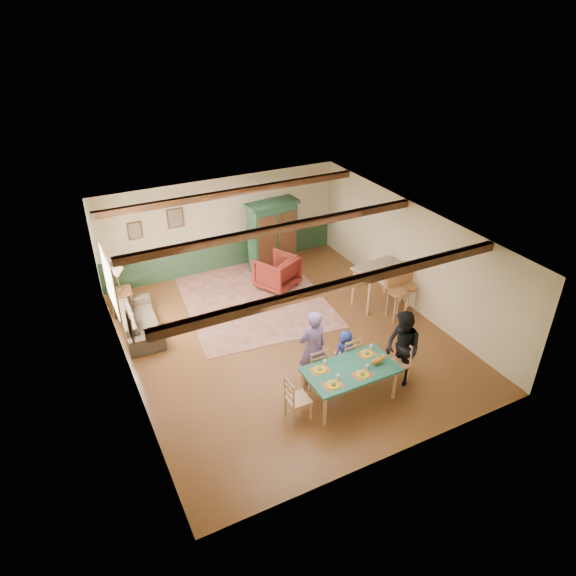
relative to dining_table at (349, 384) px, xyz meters
name	(u,v)px	position (x,y,z in m)	size (l,w,h in m)	color
floor	(286,338)	(-0.19, 2.43, -0.37)	(8.00, 8.00, 0.00)	#563118
wall_back	(222,225)	(-0.19, 6.43, 0.98)	(7.00, 0.02, 2.70)	beige
wall_left	(125,328)	(-3.69, 2.43, 0.98)	(0.02, 8.00, 2.70)	beige
wall_right	(411,256)	(3.31, 2.43, 0.98)	(0.02, 8.00, 2.70)	beige
ceiling	(285,232)	(-0.19, 2.43, 2.33)	(7.00, 8.00, 0.02)	white
wainscot_back	(224,254)	(-0.19, 6.41, 0.08)	(6.95, 0.03, 0.90)	#213E26
ceiling_beam_front	(344,284)	(-0.19, 0.13, 2.24)	(6.95, 0.16, 0.16)	#321C0D
ceiling_beam_mid	(277,229)	(-0.19, 2.83, 2.24)	(6.95, 0.16, 0.16)	#321C0D
ceiling_beam_back	(233,193)	(-0.19, 5.43, 2.24)	(6.95, 0.16, 0.16)	#321C0D
window_left	(109,281)	(-3.66, 4.13, 1.18)	(0.06, 1.60, 1.30)	white
picture_left_wall	(130,326)	(-3.66, 1.83, 1.38)	(0.04, 0.42, 0.52)	gray
picture_back_a	(175,218)	(-1.49, 6.40, 1.43)	(0.45, 0.04, 0.55)	gray
picture_back_b	(135,231)	(-2.59, 6.40, 1.28)	(0.38, 0.04, 0.48)	gray
dining_table	(349,384)	(0.00, 0.00, 0.00)	(1.79, 0.99, 0.74)	#1F6450
dining_chair_far_left	(314,365)	(-0.40, 0.71, 0.10)	(0.42, 0.44, 0.94)	tan
dining_chair_far_right	(347,354)	(0.39, 0.72, 0.10)	(0.42, 0.44, 0.94)	tan
dining_chair_end_left	(298,398)	(-1.14, -0.01, 0.10)	(0.42, 0.44, 0.94)	tan
dining_chair_end_right	(397,363)	(1.14, 0.01, 0.10)	(0.42, 0.44, 0.94)	tan
person_man	(312,348)	(-0.40, 0.79, 0.48)	(0.62, 0.41, 1.71)	#785FA2
person_woman	(403,348)	(1.24, 0.01, 0.45)	(0.80, 0.62, 1.64)	black
person_child	(345,351)	(0.39, 0.80, 0.13)	(0.49, 0.32, 1.00)	#263598
cat	(377,360)	(0.55, -0.10, 0.46)	(0.36, 0.14, 0.18)	orange
place_setting_near_left	(333,383)	(-0.54, -0.25, 0.43)	(0.40, 0.30, 0.11)	yellow
place_setting_near_center	(362,373)	(0.10, -0.25, 0.43)	(0.40, 0.30, 0.11)	yellow
place_setting_far_left	(320,368)	(-0.55, 0.25, 0.43)	(0.40, 0.30, 0.11)	yellow
place_setting_far_right	(367,352)	(0.54, 0.25, 0.43)	(0.40, 0.30, 0.11)	yellow
area_rug	(254,299)	(-0.16, 4.35, -0.37)	(3.50, 4.16, 0.01)	tan
armoire	(273,237)	(1.04, 5.67, 0.67)	(1.47, 0.59, 2.08)	#13301E
armchair	(277,272)	(0.69, 4.70, 0.08)	(0.97, 1.00, 0.91)	#460F0E
sofa	(140,320)	(-3.14, 4.24, -0.07)	(2.07, 0.81, 0.60)	#372D22
end_table	(122,302)	(-3.35, 5.23, -0.04)	(0.54, 0.54, 0.66)	#321C0D
table_lamp	(118,280)	(-3.35, 5.23, 0.59)	(0.33, 0.33, 0.60)	tan
counter_table	(378,286)	(2.61, 2.71, 0.17)	(1.30, 0.76, 1.09)	tan
bar_stool_left	(397,297)	(2.61, 1.93, 0.24)	(0.44, 0.48, 1.23)	#AB7442
bar_stool_right	(408,292)	(3.06, 2.08, 0.19)	(0.40, 0.44, 1.13)	#AB7442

